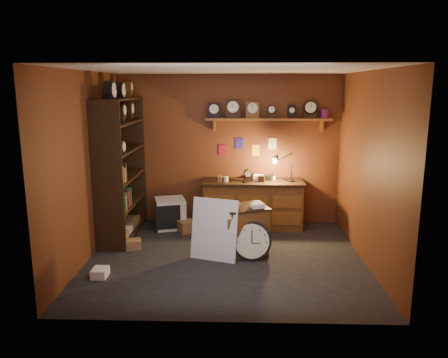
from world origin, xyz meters
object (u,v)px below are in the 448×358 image
at_px(workbench, 253,201).
at_px(shelving_unit, 119,162).
at_px(low_cabinet, 245,227).
at_px(big_round_clock, 252,241).

bearing_deg(workbench, shelving_unit, -167.53).
xyz_separation_m(low_cabinet, big_round_clock, (0.10, -0.28, -0.11)).
bearing_deg(workbench, big_round_clock, -92.39).
xyz_separation_m(workbench, big_round_clock, (-0.06, -1.52, -0.19)).
bearing_deg(shelving_unit, workbench, 12.47).
bearing_deg(shelving_unit, low_cabinet, -19.86).
distance_m(workbench, low_cabinet, 1.26).
distance_m(shelving_unit, workbench, 2.42).
distance_m(workbench, big_round_clock, 1.53).
xyz_separation_m(shelving_unit, big_round_clock, (2.17, -1.02, -0.97)).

